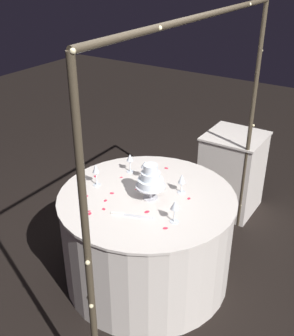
# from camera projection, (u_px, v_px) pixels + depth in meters

# --- Properties ---
(ground_plane) EXTENTS (12.00, 12.00, 0.00)m
(ground_plane) POSITION_uv_depth(u_px,v_px,m) (147.00, 275.00, 3.38)
(ground_plane) COLOR black
(decorative_arch) EXTENTS (2.20, 0.06, 2.07)m
(decorative_arch) POSITION_uv_depth(u_px,v_px,m) (196.00, 130.00, 2.56)
(decorative_arch) COLOR #473D2D
(decorative_arch) RESTS_ON ground
(main_table) EXTENTS (1.33, 1.33, 0.77)m
(main_table) POSITION_uv_depth(u_px,v_px,m) (147.00, 237.00, 3.20)
(main_table) COLOR silver
(main_table) RESTS_ON ground
(side_table) EXTENTS (0.55, 0.55, 0.82)m
(side_table) POSITION_uv_depth(u_px,v_px,m) (232.00, 172.00, 4.10)
(side_table) COLOR silver
(side_table) RESTS_ON ground
(tiered_cake) EXTENTS (0.22, 0.22, 0.28)m
(tiered_cake) POSITION_uv_depth(u_px,v_px,m) (151.00, 179.00, 2.92)
(tiered_cake) COLOR silver
(tiered_cake) RESTS_ON main_table
(wine_glass_0) EXTENTS (0.06, 0.06, 0.16)m
(wine_glass_0) POSITION_uv_depth(u_px,v_px,m) (182.00, 179.00, 3.01)
(wine_glass_0) COLOR silver
(wine_glass_0) RESTS_ON main_table
(wine_glass_1) EXTENTS (0.06, 0.06, 0.16)m
(wine_glass_1) POSITION_uv_depth(u_px,v_px,m) (175.00, 206.00, 2.67)
(wine_glass_1) COLOR silver
(wine_glass_1) RESTS_ON main_table
(wine_glass_2) EXTENTS (0.06, 0.06, 0.18)m
(wine_glass_2) POSITION_uv_depth(u_px,v_px,m) (96.00, 170.00, 3.10)
(wine_glass_2) COLOR silver
(wine_glass_2) RESTS_ON main_table
(wine_glass_3) EXTENTS (0.07, 0.07, 0.16)m
(wine_glass_3) POSITION_uv_depth(u_px,v_px,m) (145.00, 165.00, 3.18)
(wine_glass_3) COLOR silver
(wine_glass_3) RESTS_ON main_table
(wine_glass_4) EXTENTS (0.06, 0.06, 0.16)m
(wine_glass_4) POSITION_uv_depth(u_px,v_px,m) (130.00, 159.00, 3.30)
(wine_glass_4) COLOR silver
(wine_glass_4) RESTS_ON main_table
(cake_knife) EXTENTS (0.12, 0.28, 0.01)m
(cake_knife) POSITION_uv_depth(u_px,v_px,m) (129.00, 215.00, 2.79)
(cake_knife) COLOR silver
(cake_knife) RESTS_ON main_table
(rose_petal_0) EXTENTS (0.03, 0.03, 0.00)m
(rose_petal_0) POSITION_uv_depth(u_px,v_px,m) (137.00, 189.00, 3.10)
(rose_petal_0) COLOR #E02D47
(rose_petal_0) RESTS_ON main_table
(rose_petal_1) EXTENTS (0.03, 0.04, 0.00)m
(rose_petal_1) POSITION_uv_depth(u_px,v_px,m) (112.00, 193.00, 3.05)
(rose_petal_1) COLOR #E02D47
(rose_petal_1) RESTS_ON main_table
(rose_petal_2) EXTENTS (0.04, 0.04, 0.00)m
(rose_petal_2) POSITION_uv_depth(u_px,v_px,m) (165.00, 228.00, 2.66)
(rose_petal_2) COLOR #E02D47
(rose_petal_2) RESTS_ON main_table
(rose_petal_3) EXTENTS (0.04, 0.04, 0.00)m
(rose_petal_3) POSITION_uv_depth(u_px,v_px,m) (151.00, 187.00, 3.13)
(rose_petal_3) COLOR #E02D47
(rose_petal_3) RESTS_ON main_table
(rose_petal_4) EXTENTS (0.03, 0.03, 0.00)m
(rose_petal_4) POSITION_uv_depth(u_px,v_px,m) (87.00, 196.00, 3.01)
(rose_petal_4) COLOR #E02D47
(rose_petal_4) RESTS_ON main_table
(rose_petal_5) EXTENTS (0.04, 0.04, 0.00)m
(rose_petal_5) POSITION_uv_depth(u_px,v_px,m) (90.00, 214.00, 2.81)
(rose_petal_5) COLOR #E02D47
(rose_petal_5) RESTS_ON main_table
(rose_petal_6) EXTENTS (0.03, 0.03, 0.00)m
(rose_petal_6) POSITION_uv_depth(u_px,v_px,m) (121.00, 177.00, 3.26)
(rose_petal_6) COLOR #E02D47
(rose_petal_6) RESTS_ON main_table
(rose_petal_7) EXTENTS (0.03, 0.04, 0.00)m
(rose_petal_7) POSITION_uv_depth(u_px,v_px,m) (104.00, 209.00, 2.86)
(rose_petal_7) COLOR #E02D47
(rose_petal_7) RESTS_ON main_table
(rose_petal_8) EXTENTS (0.05, 0.04, 0.00)m
(rose_petal_8) POSITION_uv_depth(u_px,v_px,m) (147.00, 212.00, 2.83)
(rose_petal_8) COLOR #E02D47
(rose_petal_8) RESTS_ON main_table
(rose_petal_9) EXTENTS (0.03, 0.04, 0.00)m
(rose_petal_9) POSITION_uv_depth(u_px,v_px,m) (166.00, 168.00, 3.40)
(rose_petal_9) COLOR #E02D47
(rose_petal_9) RESTS_ON main_table
(rose_petal_10) EXTENTS (0.03, 0.03, 0.00)m
(rose_petal_10) POSITION_uv_depth(u_px,v_px,m) (189.00, 199.00, 2.98)
(rose_petal_10) COLOR #E02D47
(rose_petal_10) RESTS_ON main_table
(rose_petal_11) EXTENTS (0.04, 0.03, 0.00)m
(rose_petal_11) POSITION_uv_depth(u_px,v_px,m) (105.00, 201.00, 2.96)
(rose_petal_11) COLOR #E02D47
(rose_petal_11) RESTS_ON main_table
(rose_petal_12) EXTENTS (0.03, 0.03, 0.00)m
(rose_petal_12) POSITION_uv_depth(u_px,v_px,m) (89.00, 211.00, 2.84)
(rose_petal_12) COLOR #E02D47
(rose_petal_12) RESTS_ON main_table
(rose_petal_13) EXTENTS (0.04, 0.04, 0.00)m
(rose_petal_13) POSITION_uv_depth(u_px,v_px,m) (95.00, 176.00, 3.28)
(rose_petal_13) COLOR #E02D47
(rose_petal_13) RESTS_ON main_table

